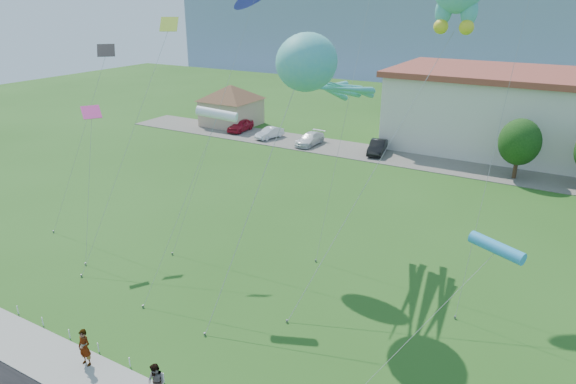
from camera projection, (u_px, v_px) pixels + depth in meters
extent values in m
plane|color=#235016|center=(168.00, 357.00, 23.24)|extent=(160.00, 160.00, 0.00)
cube|color=#59544C|center=(409.00, 159.00, 51.49)|extent=(70.00, 6.00, 0.06)
cube|color=gray|center=(531.00, 9.00, 115.67)|extent=(160.00, 50.00, 25.00)
cube|color=tan|center=(232.00, 112.00, 64.61)|extent=(6.00, 6.00, 3.20)
pyramid|color=brown|center=(231.00, 93.00, 63.72)|extent=(9.20, 9.20, 1.80)
cylinder|color=white|center=(18.00, 310.00, 26.32)|extent=(0.05, 0.05, 0.50)
cylinder|color=white|center=(43.00, 322.00, 25.39)|extent=(0.05, 0.05, 0.50)
cylinder|color=white|center=(69.00, 334.00, 24.45)|extent=(0.05, 0.05, 0.50)
cylinder|color=white|center=(98.00, 348.00, 23.51)|extent=(0.05, 0.05, 0.50)
cylinder|color=white|center=(130.00, 362.00, 22.57)|extent=(0.05, 0.05, 0.50)
cylinder|color=white|center=(164.00, 378.00, 21.63)|extent=(0.05, 0.05, 0.50)
cylinder|color=#3F2B19|center=(516.00, 167.00, 45.61)|extent=(0.36, 0.36, 2.20)
ellipsoid|color=#14380F|center=(520.00, 142.00, 44.79)|extent=(3.60, 3.60, 4.14)
imported|color=gray|center=(84.00, 347.00, 22.37)|extent=(0.67, 0.46, 1.76)
imported|color=gray|center=(156.00, 383.00, 20.39)|extent=(0.88, 0.72, 1.69)
imported|color=#B21528|center=(240.00, 125.00, 61.73)|extent=(1.91, 4.25, 1.42)
imported|color=silver|center=(270.00, 133.00, 58.68)|extent=(2.04, 3.89, 1.22)
imported|color=white|center=(310.00, 139.00, 56.07)|extent=(1.94, 4.50, 1.29)
imported|color=black|center=(378.00, 147.00, 52.86)|extent=(2.25, 4.48, 1.41)
ellipsoid|color=#45ACAA|center=(307.00, 62.00, 26.28)|extent=(2.98, 3.88, 2.98)
sphere|color=white|center=(287.00, 57.00, 25.47)|extent=(0.47, 0.47, 0.47)
sphere|color=white|center=(305.00, 59.00, 24.97)|extent=(0.47, 0.47, 0.47)
cylinder|color=slate|center=(205.00, 334.00, 24.72)|extent=(0.10, 0.10, 0.16)
cylinder|color=gray|center=(252.00, 204.00, 25.22)|extent=(1.19, 6.98, 11.20)
ellipsoid|color=#45ACAA|center=(443.00, 11.00, 27.30)|extent=(0.89, 0.78, 1.45)
ellipsoid|color=#45ACAA|center=(469.00, 11.00, 26.68)|extent=(0.89, 0.78, 1.45)
sphere|color=yellow|center=(441.00, 27.00, 27.40)|extent=(0.78, 0.78, 0.78)
sphere|color=yellow|center=(466.00, 27.00, 26.77)|extent=(0.78, 0.78, 0.78)
cylinder|color=slate|center=(287.00, 321.00, 25.70)|extent=(0.10, 0.10, 0.16)
cylinder|color=gray|center=(373.00, 171.00, 26.51)|extent=(4.27, 10.50, 13.43)
cube|color=black|center=(106.00, 50.00, 33.31)|extent=(1.29, 1.29, 0.86)
cylinder|color=slate|center=(53.00, 232.00, 35.48)|extent=(0.10, 0.10, 0.16)
cylinder|color=gray|center=(79.00, 145.00, 34.42)|extent=(2.72, 4.19, 11.68)
cylinder|color=slate|center=(172.00, 254.00, 32.43)|extent=(0.10, 0.10, 0.16)
cylinder|color=gray|center=(213.00, 128.00, 31.86)|extent=(2.30, 6.66, 15.03)
cube|color=#D72F83|center=(91.00, 112.00, 31.52)|extent=(1.29, 1.29, 0.86)
cylinder|color=slate|center=(85.00, 264.00, 31.19)|extent=(0.10, 0.10, 0.16)
cylinder|color=gray|center=(89.00, 189.00, 31.38)|extent=(1.66, 3.29, 8.30)
cylinder|color=#2E96D0|center=(496.00, 248.00, 19.79)|extent=(0.50, 2.25, 0.87)
cylinder|color=gray|center=(417.00, 331.00, 20.02)|extent=(4.31, 4.74, 5.90)
cylinder|color=slate|center=(316.00, 261.00, 31.58)|extent=(0.10, 0.10, 0.16)
cylinder|color=gray|center=(349.00, 97.00, 30.67)|extent=(0.70, 6.66, 19.06)
cube|color=#BED933|center=(169.00, 24.00, 31.94)|extent=(1.29, 1.29, 0.86)
cylinder|color=slate|center=(81.00, 276.00, 29.88)|extent=(0.10, 0.10, 0.16)
cylinder|color=gray|center=(127.00, 147.00, 30.93)|extent=(0.30, 8.76, 13.34)
cylinder|color=slate|center=(455.00, 317.00, 26.00)|extent=(0.10, 0.10, 0.16)
cylinder|color=gray|center=(493.00, 154.00, 24.81)|extent=(0.72, 4.63, 16.04)
cylinder|color=white|center=(217.00, 114.00, 27.07)|extent=(0.50, 2.25, 0.87)
cylinder|color=slate|center=(143.00, 306.00, 26.92)|extent=(0.10, 0.10, 0.16)
cylinder|color=gray|center=(180.00, 211.00, 27.02)|extent=(1.48, 5.22, 9.15)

